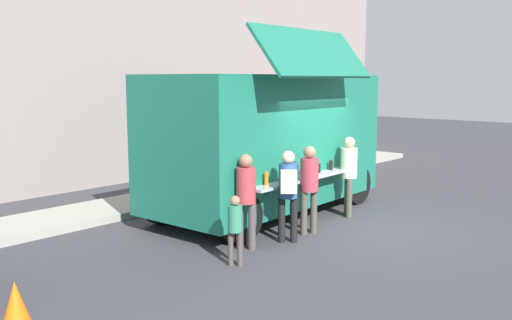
{
  "coord_description": "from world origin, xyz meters",
  "views": [
    {
      "loc": [
        -9.26,
        -5.54,
        2.92
      ],
      "look_at": [
        -0.95,
        1.78,
        1.3
      ],
      "focal_mm": 39.16,
      "sensor_mm": 36.0,
      "label": 1
    }
  ],
  "objects_px": {
    "customer_mid_with_backpack": "(288,187)",
    "customer_extra_browsing": "(349,169)",
    "food_truck_main": "(268,139)",
    "trash_bin": "(285,162)",
    "customer_front_ordering": "(309,182)",
    "customer_rear_waiting": "(246,193)",
    "traffic_cone_orange": "(16,304)",
    "child_near_queue": "(235,224)"
  },
  "relations": [
    {
      "from": "customer_rear_waiting",
      "to": "traffic_cone_orange",
      "type": "bearing_deg",
      "value": 154.87
    },
    {
      "from": "food_truck_main",
      "to": "customer_rear_waiting",
      "type": "distance_m",
      "value": 2.73
    },
    {
      "from": "trash_bin",
      "to": "child_near_queue",
      "type": "distance_m",
      "value": 7.76
    },
    {
      "from": "customer_front_ordering",
      "to": "customer_rear_waiting",
      "type": "height_order",
      "value": "customer_front_ordering"
    },
    {
      "from": "traffic_cone_orange",
      "to": "food_truck_main",
      "type": "bearing_deg",
      "value": 12.6
    },
    {
      "from": "food_truck_main",
      "to": "child_near_queue",
      "type": "distance_m",
      "value": 3.66
    },
    {
      "from": "child_near_queue",
      "to": "customer_rear_waiting",
      "type": "bearing_deg",
      "value": -0.87
    },
    {
      "from": "food_truck_main",
      "to": "traffic_cone_orange",
      "type": "relative_size",
      "value": 10.22
    },
    {
      "from": "trash_bin",
      "to": "customer_mid_with_backpack",
      "type": "xyz_separation_m",
      "value": [
        -5.0,
        -4.04,
        0.52
      ]
    },
    {
      "from": "customer_mid_with_backpack",
      "to": "customer_extra_browsing",
      "type": "bearing_deg",
      "value": -34.73
    },
    {
      "from": "customer_front_ordering",
      "to": "customer_mid_with_backpack",
      "type": "height_order",
      "value": "customer_front_ordering"
    },
    {
      "from": "customer_extra_browsing",
      "to": "child_near_queue",
      "type": "height_order",
      "value": "customer_extra_browsing"
    },
    {
      "from": "child_near_queue",
      "to": "traffic_cone_orange",
      "type": "bearing_deg",
      "value": 139.45
    },
    {
      "from": "customer_front_ordering",
      "to": "customer_extra_browsing",
      "type": "height_order",
      "value": "customer_extra_browsing"
    },
    {
      "from": "food_truck_main",
      "to": "customer_mid_with_backpack",
      "type": "distance_m",
      "value": 2.34
    },
    {
      "from": "trash_bin",
      "to": "customer_rear_waiting",
      "type": "relative_size",
      "value": 0.6
    },
    {
      "from": "customer_rear_waiting",
      "to": "child_near_queue",
      "type": "relative_size",
      "value": 1.47
    },
    {
      "from": "customer_front_ordering",
      "to": "customer_rear_waiting",
      "type": "bearing_deg",
      "value": 102.79
    },
    {
      "from": "customer_mid_with_backpack",
      "to": "customer_extra_browsing",
      "type": "relative_size",
      "value": 0.97
    },
    {
      "from": "traffic_cone_orange",
      "to": "customer_mid_with_backpack",
      "type": "distance_m",
      "value": 4.89
    },
    {
      "from": "traffic_cone_orange",
      "to": "customer_rear_waiting",
      "type": "xyz_separation_m",
      "value": [
        4.04,
        -0.01,
        0.71
      ]
    },
    {
      "from": "customer_front_ordering",
      "to": "customer_rear_waiting",
      "type": "distance_m",
      "value": 1.53
    },
    {
      "from": "trash_bin",
      "to": "customer_mid_with_backpack",
      "type": "bearing_deg",
      "value": -141.06
    },
    {
      "from": "traffic_cone_orange",
      "to": "customer_extra_browsing",
      "type": "distance_m",
      "value": 7.25
    },
    {
      "from": "food_truck_main",
      "to": "customer_extra_browsing",
      "type": "distance_m",
      "value": 1.85
    },
    {
      "from": "traffic_cone_orange",
      "to": "customer_rear_waiting",
      "type": "height_order",
      "value": "customer_rear_waiting"
    },
    {
      "from": "customer_front_ordering",
      "to": "customer_rear_waiting",
      "type": "relative_size",
      "value": 1.01
    },
    {
      "from": "food_truck_main",
      "to": "child_near_queue",
      "type": "relative_size",
      "value": 5.0
    },
    {
      "from": "customer_rear_waiting",
      "to": "child_near_queue",
      "type": "bearing_deg",
      "value": -173.43
    },
    {
      "from": "customer_front_ordering",
      "to": "customer_mid_with_backpack",
      "type": "xyz_separation_m",
      "value": [
        -0.74,
        -0.07,
        0.02
      ]
    },
    {
      "from": "customer_front_ordering",
      "to": "customer_extra_browsing",
      "type": "bearing_deg",
      "value": -62.87
    },
    {
      "from": "customer_extra_browsing",
      "to": "customer_mid_with_backpack",
      "type": "bearing_deg",
      "value": 54.65
    },
    {
      "from": "customer_front_ordering",
      "to": "traffic_cone_orange",
      "type": "bearing_deg",
      "value": 108.8
    },
    {
      "from": "customer_mid_with_backpack",
      "to": "customer_rear_waiting",
      "type": "height_order",
      "value": "customer_mid_with_backpack"
    },
    {
      "from": "trash_bin",
      "to": "customer_front_ordering",
      "type": "distance_m",
      "value": 5.84
    },
    {
      "from": "customer_mid_with_backpack",
      "to": "customer_extra_browsing",
      "type": "xyz_separation_m",
      "value": [
        2.39,
        0.25,
        0.0
      ]
    },
    {
      "from": "customer_extra_browsing",
      "to": "trash_bin",
      "type": "bearing_deg",
      "value": -75.68
    },
    {
      "from": "trash_bin",
      "to": "customer_front_ordering",
      "type": "xyz_separation_m",
      "value": [
        -4.26,
        -3.96,
        0.51
      ]
    },
    {
      "from": "food_truck_main",
      "to": "trash_bin",
      "type": "distance_m",
      "value": 4.38
    },
    {
      "from": "traffic_cone_orange",
      "to": "customer_mid_with_backpack",
      "type": "relative_size",
      "value": 0.33
    },
    {
      "from": "customer_front_ordering",
      "to": "child_near_queue",
      "type": "height_order",
      "value": "customer_front_ordering"
    },
    {
      "from": "customer_mid_with_backpack",
      "to": "child_near_queue",
      "type": "bearing_deg",
      "value": 145.32
    }
  ]
}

